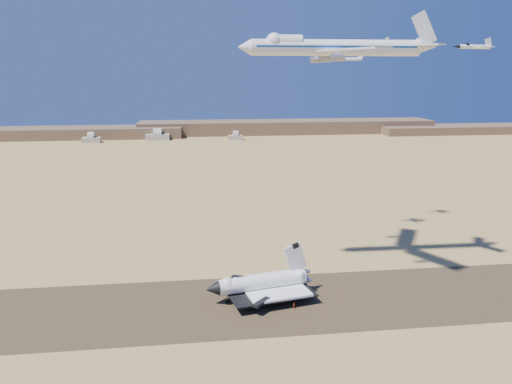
{
  "coord_description": "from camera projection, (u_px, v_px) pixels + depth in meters",
  "views": [
    {
      "loc": [
        -15.85,
        -168.57,
        82.68
      ],
      "look_at": [
        6.83,
        8.0,
        40.6
      ],
      "focal_mm": 35.0,
      "sensor_mm": 36.0,
      "label": 1
    }
  ],
  "objects": [
    {
      "name": "ground",
      "position": [
        240.0,
        305.0,
        183.69
      ],
      "size": [
        1200.0,
        1200.0,
        0.0
      ],
      "primitive_type": "plane",
      "color": "tan",
      "rests_on": "ground"
    },
    {
      "name": "chase_jet_f",
      "position": [
        378.0,
        43.0,
        257.13
      ],
      "size": [
        14.55,
        7.93,
        3.62
      ],
      "rotation": [
        0.0,
        0.0,
        0.1
      ],
      "color": "white"
    },
    {
      "name": "crew_b",
      "position": [
        282.0,
        301.0,
        184.64
      ],
      "size": [
        0.94,
        1.08,
        1.92
      ],
      "primitive_type": "imported",
      "rotation": [
        0.0,
        0.0,
        2.11
      ],
      "color": "#C03B0B",
      "rests_on": "runway"
    },
    {
      "name": "hangars",
      "position": [
        154.0,
        137.0,
        636.46
      ],
      "size": [
        200.5,
        29.5,
        30.0
      ],
      "color": "beige",
      "rests_on": "ground"
    },
    {
      "name": "chase_jet_e",
      "position": [
        348.0,
        59.0,
        243.18
      ],
      "size": [
        15.79,
        8.62,
        3.93
      ],
      "rotation": [
        0.0,
        0.0,
        -0.1
      ],
      "color": "white"
    },
    {
      "name": "shuttle",
      "position": [
        262.0,
        284.0,
        188.33
      ],
      "size": [
        41.53,
        31.07,
        20.47
      ],
      "rotation": [
        0.0,
        0.0,
        0.21
      ],
      "color": "white",
      "rests_on": "runway"
    },
    {
      "name": "crew_c",
      "position": [
        294.0,
        304.0,
        181.89
      ],
      "size": [
        0.99,
        1.24,
        1.89
      ],
      "primitive_type": "imported",
      "rotation": [
        0.0,
        0.0,
        2.02
      ],
      "color": "#C03B0B",
      "rests_on": "runway"
    },
    {
      "name": "crew_a",
      "position": [
        294.0,
        306.0,
        180.41
      ],
      "size": [
        0.47,
        0.71,
        1.93
      ],
      "primitive_type": "imported",
      "rotation": [
        0.0,
        0.0,
        1.56
      ],
      "color": "#C03B0B",
      "rests_on": "runway"
    },
    {
      "name": "runway",
      "position": [
        240.0,
        304.0,
        183.68
      ],
      "size": [
        600.0,
        50.0,
        0.06
      ],
      "primitive_type": "cube",
      "color": "#4E3B27",
      "rests_on": "ground"
    },
    {
      "name": "ridgeline",
      "position": [
        250.0,
        129.0,
        699.02
      ],
      "size": [
        960.0,
        90.0,
        18.0
      ],
      "color": "brown",
      "rests_on": "ground"
    },
    {
      "name": "chase_jet_a",
      "position": [
        474.0,
        47.0,
        159.02
      ],
      "size": [
        14.72,
        8.2,
        3.68
      ],
      "rotation": [
        0.0,
        0.0,
        0.15
      ],
      "color": "white"
    },
    {
      "name": "carrier_747",
      "position": [
        330.0,
        48.0,
        196.12
      ],
      "size": [
        79.86,
        62.0,
        19.92
      ],
      "rotation": [
        0.0,
        0.0,
        -0.02
      ],
      "color": "white"
    }
  ]
}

